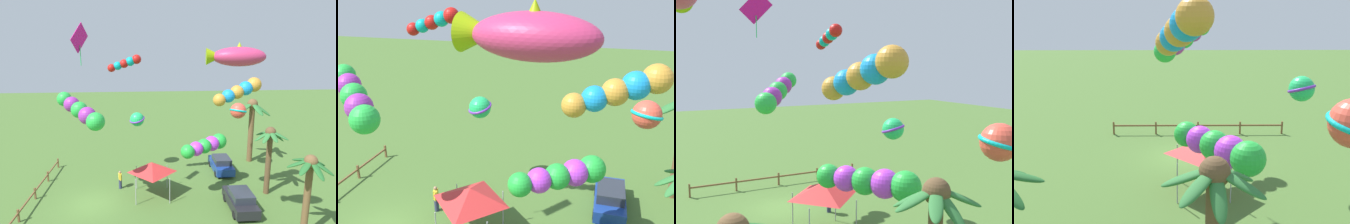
# 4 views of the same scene
# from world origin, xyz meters

# --- Properties ---
(ground_plane) EXTENTS (120.00, 120.00, 0.00)m
(ground_plane) POSITION_xyz_m (0.00, 0.00, 0.00)
(ground_plane) COLOR #476B2D
(palm_tree_0) EXTENTS (2.81, 2.52, 5.69)m
(palm_tree_0) POSITION_xyz_m (-0.63, 14.02, 4.06)
(palm_tree_0) COLOR brown
(palm_tree_0) RESTS_ON ground
(palm_tree_2) EXTENTS (2.67, 2.67, 5.58)m
(palm_tree_2) POSITION_xyz_m (5.22, 13.91, 4.02)
(palm_tree_2) COLOR brown
(palm_tree_2) RESTS_ON ground
(palm_tree_3) EXTENTS (3.72, 3.79, 6.73)m
(palm_tree_3) POSITION_xyz_m (-7.61, 15.14, 4.83)
(palm_tree_3) COLOR brown
(palm_tree_3) RESTS_ON ground
(rail_fence) EXTENTS (12.70, 0.12, 0.95)m
(rail_fence) POSITION_xyz_m (-1.19, -4.68, 0.60)
(rail_fence) COLOR brown
(rail_fence) RESTS_ON ground
(parked_car_0) EXTENTS (3.90, 1.74, 1.51)m
(parked_car_0) POSITION_xyz_m (1.61, 11.06, 0.75)
(parked_car_0) COLOR black
(parked_car_0) RESTS_ON ground
(parked_car_1) EXTENTS (3.91, 1.75, 1.51)m
(parked_car_1) POSITION_xyz_m (-5.25, 11.42, 0.75)
(parked_car_1) COLOR navy
(parked_car_1) RESTS_ON ground
(spectator_0) EXTENTS (0.53, 0.32, 1.59)m
(spectator_0) POSITION_xyz_m (-2.46, 1.92, 0.81)
(spectator_0) COLOR #2D3351
(spectator_0) RESTS_ON ground
(festival_tent) EXTENTS (2.86, 2.86, 2.85)m
(festival_tent) POSITION_xyz_m (-0.96, 4.62, 2.47)
(festival_tent) COLOR #9E9EA3
(festival_tent) RESTS_ON ground
(kite_diamond_0) EXTENTS (1.82, 0.75, 2.71)m
(kite_diamond_0) POSITION_xyz_m (1.30, 0.06, 12.35)
(kite_diamond_0) COLOR #D0117F
(kite_ball_1) EXTENTS (2.06, 2.06, 1.33)m
(kite_ball_1) POSITION_xyz_m (-6.14, 3.37, 5.17)
(kite_ball_1) COLOR #22C965
(kite_ball_2) EXTENTS (2.25, 2.25, 1.45)m
(kite_ball_2) POSITION_xyz_m (-4.72, 12.67, 6.15)
(kite_ball_2) COLOR #EF4F3C
(kite_tube_3) EXTENTS (1.81, 3.80, 1.99)m
(kite_tube_3) POSITION_xyz_m (0.17, 11.02, 8.68)
(kite_tube_3) COLOR gold
(kite_tube_4) EXTENTS (3.33, 4.16, 1.30)m
(kite_tube_4) POSITION_xyz_m (-1.27, 9.00, 4.07)
(kite_tube_4) COLOR green
(kite_tube_5) EXTENTS (0.73, 2.61, 1.33)m
(kite_tube_5) POSITION_xyz_m (-2.18, 2.70, 10.63)
(kite_tube_5) COLOR red
(kite_tube_6) EXTENTS (3.42, 3.78, 2.42)m
(kite_tube_6) POSITION_xyz_m (0.06, -0.39, 7.35)
(kite_tube_6) COLOR green
(kite_fish_7) EXTENTS (1.74, 3.16, 1.23)m
(kite_fish_7) POSITION_xyz_m (5.95, 8.78, 11.33)
(kite_fish_7) COLOR #CC3165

